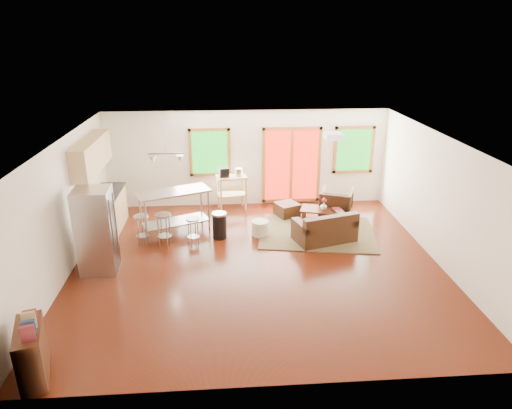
{
  "coord_description": "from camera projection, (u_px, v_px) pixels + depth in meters",
  "views": [
    {
      "loc": [
        -0.64,
        -8.39,
        4.55
      ],
      "look_at": [
        0.0,
        0.3,
        1.2
      ],
      "focal_mm": 32.0,
      "sensor_mm": 36.0,
      "label": 1
    }
  ],
  "objects": [
    {
      "name": "armchair",
      "position": [
        336.0,
        201.0,
        11.75
      ],
      "size": [
        1.0,
        0.97,
        0.81
      ],
      "primitive_type": "imported",
      "rotation": [
        0.0,
        0.0,
        2.78
      ],
      "color": "black",
      "rests_on": "floor"
    },
    {
      "name": "loveseat",
      "position": [
        325.0,
        230.0,
        10.4
      ],
      "size": [
        1.5,
        1.11,
        0.72
      ],
      "rotation": [
        0.0,
        0.0,
        0.29
      ],
      "color": "black",
      "rests_on": "floor"
    },
    {
      "name": "cup",
      "position": [
        181.0,
        195.0,
        10.46
      ],
      "size": [
        0.13,
        0.12,
        0.11
      ],
      "primitive_type": "imported",
      "rotation": [
        0.0,
        0.0,
        -0.29
      ],
      "color": "white",
      "rests_on": "island"
    },
    {
      "name": "refrigerator",
      "position": [
        97.0,
        231.0,
        8.94
      ],
      "size": [
        0.73,
        0.7,
        1.72
      ],
      "rotation": [
        0.0,
        0.0,
        0.04
      ],
      "color": "#B7BABC",
      "rests_on": "floor"
    },
    {
      "name": "island",
      "position": [
        175.0,
        204.0,
        10.69
      ],
      "size": [
        1.78,
        1.25,
        1.05
      ],
      "rotation": [
        0.0,
        0.0,
        0.4
      ],
      "color": "#B7BABC",
      "rests_on": "floor"
    },
    {
      "name": "front_wall",
      "position": [
        278.0,
        305.0,
        5.76
      ],
      "size": [
        7.5,
        0.02,
        2.6
      ],
      "primitive_type": "cube",
      "color": "white",
      "rests_on": "ground"
    },
    {
      "name": "ceiling",
      "position": [
        257.0,
        140.0,
        8.55
      ],
      "size": [
        7.5,
        7.0,
        0.02
      ],
      "primitive_type": "cube",
      "color": "white",
      "rests_on": "ground"
    },
    {
      "name": "french_doors",
      "position": [
        291.0,
        165.0,
        12.4
      ],
      "size": [
        1.6,
        0.05,
        2.1
      ],
      "color": "red",
      "rests_on": "back_wall"
    },
    {
      "name": "trash_can",
      "position": [
        220.0,
        225.0,
        10.55
      ],
      "size": [
        0.38,
        0.38,
        0.62
      ],
      "rotation": [
        0.0,
        0.0,
        0.14
      ],
      "color": "black",
      "rests_on": "floor"
    },
    {
      "name": "left_wall",
      "position": [
        62.0,
        210.0,
        8.77
      ],
      "size": [
        0.02,
        7.0,
        2.6
      ],
      "primitive_type": "cube",
      "color": "white",
      "rests_on": "ground"
    },
    {
      "name": "pendant_light",
      "position": [
        166.0,
        158.0,
        10.08
      ],
      "size": [
        0.8,
        0.18,
        0.79
      ],
      "color": "gray",
      "rests_on": "ceiling"
    },
    {
      "name": "window_right",
      "position": [
        354.0,
        150.0,
        12.37
      ],
      "size": [
        1.1,
        0.05,
        1.3
      ],
      "color": "#166214",
      "rests_on": "back_wall"
    },
    {
      "name": "bar_stool_b",
      "position": [
        164.0,
        222.0,
        10.1
      ],
      "size": [
        0.43,
        0.43,
        0.75
      ],
      "rotation": [
        0.0,
        0.0,
        -0.23
      ],
      "color": "#B7BABC",
      "rests_on": "floor"
    },
    {
      "name": "bar_stool_c",
      "position": [
        193.0,
        225.0,
        10.16
      ],
      "size": [
        0.39,
        0.39,
        0.64
      ],
      "rotation": [
        0.0,
        0.0,
        0.38
      ],
      "color": "#B7BABC",
      "rests_on": "floor"
    },
    {
      "name": "bookshelf",
      "position": [
        32.0,
        352.0,
        6.27
      ],
      "size": [
        0.59,
        0.94,
        1.03
      ],
      "rotation": [
        0.0,
        0.0,
        0.3
      ],
      "color": "#371B0E",
      "rests_on": "floor"
    },
    {
      "name": "right_wall",
      "position": [
        441.0,
        200.0,
        9.28
      ],
      "size": [
        0.02,
        7.0,
        2.6
      ],
      "primitive_type": "cube",
      "color": "white",
      "rests_on": "ground"
    },
    {
      "name": "coffee_table",
      "position": [
        319.0,
        211.0,
        11.41
      ],
      "size": [
        1.03,
        0.8,
        0.36
      ],
      "rotation": [
        0.0,
        0.0,
        -0.32
      ],
      "color": "#371B0E",
      "rests_on": "floor"
    },
    {
      "name": "pouf",
      "position": [
        260.0,
        228.0,
        10.75
      ],
      "size": [
        0.53,
        0.53,
        0.35
      ],
      "primitive_type": "cylinder",
      "rotation": [
        0.0,
        0.0,
        0.41
      ],
      "color": "beige",
      "rests_on": "floor"
    },
    {
      "name": "rug",
      "position": [
        317.0,
        232.0,
        10.91
      ],
      "size": [
        2.98,
        2.48,
        0.03
      ],
      "primitive_type": "cube",
      "rotation": [
        0.0,
        0.0,
        -0.17
      ],
      "color": "#435E3C",
      "rests_on": "floor"
    },
    {
      "name": "window_left",
      "position": [
        210.0,
        152.0,
        12.1
      ],
      "size": [
        1.1,
        0.05,
        1.3
      ],
      "color": "#166214",
      "rests_on": "back_wall"
    },
    {
      "name": "kitchen_cart",
      "position": [
        231.0,
        181.0,
        12.05
      ],
      "size": [
        0.85,
        0.62,
        1.18
      ],
      "rotation": [
        0.0,
        0.0,
        0.17
      ],
      "color": "tan",
      "rests_on": "floor"
    },
    {
      "name": "floor",
      "position": [
        257.0,
        264.0,
        9.49
      ],
      "size": [
        7.5,
        7.0,
        0.02
      ],
      "primitive_type": "cube",
      "color": "#371006",
      "rests_on": "ground"
    },
    {
      "name": "vase",
      "position": [
        324.0,
        205.0,
        11.21
      ],
      "size": [
        0.2,
        0.21,
        0.3
      ],
      "rotation": [
        0.0,
        0.0,
        -0.19
      ],
      "color": "silver",
      "rests_on": "coffee_table"
    },
    {
      "name": "ottoman",
      "position": [
        287.0,
        210.0,
        11.84
      ],
      "size": [
        0.7,
        0.7,
        0.35
      ],
      "primitive_type": "cube",
      "rotation": [
        0.0,
        0.0,
        0.42
      ],
      "color": "black",
      "rests_on": "floor"
    },
    {
      "name": "book",
      "position": [
        334.0,
        205.0,
        11.15
      ],
      "size": [
        0.21,
        0.06,
        0.28
      ],
      "primitive_type": "imported",
      "rotation": [
        0.0,
        0.0,
        0.15
      ],
      "color": "maroon",
      "rests_on": "coffee_table"
    },
    {
      "name": "back_wall",
      "position": [
        247.0,
        159.0,
        12.29
      ],
      "size": [
        7.5,
        0.02,
        2.6
      ],
      "primitive_type": "cube",
      "color": "white",
      "rests_on": "ground"
    },
    {
      "name": "cabinets",
      "position": [
        101.0,
        198.0,
        10.5
      ],
      "size": [
        0.64,
        2.24,
        2.3
      ],
      "color": "tan",
      "rests_on": "floor"
    },
    {
      "name": "ceiling_flush",
      "position": [
        333.0,
        136.0,
        9.25
      ],
      "size": [
        0.35,
        0.35,
        0.12
      ],
      "primitive_type": "cube",
      "color": "white",
      "rests_on": "ceiling"
    },
    {
      "name": "bar_stool_a",
      "position": [
        142.0,
        223.0,
        10.17
      ],
      "size": [
        0.37,
        0.37,
        0.69
      ],
      "rotation": [
        0.0,
        0.0,
        0.13
      ],
      "color": "#B7BABC",
      "rests_on": "floor"
    }
  ]
}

